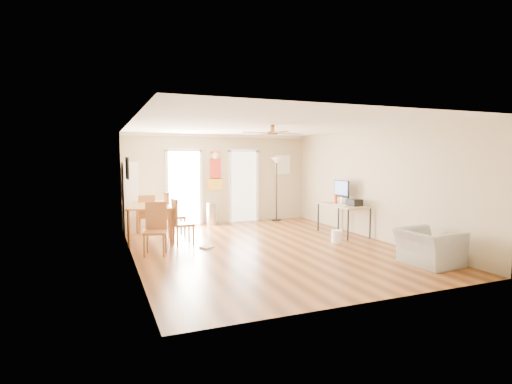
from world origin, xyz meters
name	(u,v)px	position (x,y,z in m)	size (l,w,h in m)	color
floor	(266,247)	(0.00, 0.00, 0.00)	(7.00, 7.00, 0.00)	brown
ceiling	(267,126)	(0.00, 0.00, 2.60)	(5.50, 7.00, 0.00)	silver
wall_back	(219,179)	(0.00, 3.50, 1.30)	(5.50, 0.04, 2.60)	beige
wall_front	(372,206)	(0.00, -3.50, 1.30)	(5.50, 0.04, 2.60)	beige
wall_left	(132,191)	(-2.75, 0.00, 1.30)	(0.04, 7.00, 2.60)	beige
wall_right	(372,184)	(2.75, 0.00, 1.30)	(0.04, 7.00, 2.60)	beige
crown_molding	(267,128)	(0.00, 0.00, 2.56)	(5.50, 7.00, 0.08)	white
kitchen_doorway	(184,188)	(-1.05, 3.48, 1.05)	(0.90, 0.10, 2.10)	white
bathroom_doorway	(243,187)	(0.75, 3.48, 1.05)	(0.80, 0.10, 2.10)	white
wall_decal	(215,171)	(-0.13, 3.48, 1.55)	(0.46, 0.03, 1.10)	red
ac_grille	(283,165)	(2.05, 3.47, 1.70)	(0.50, 0.04, 0.60)	white
framed_poster	(127,168)	(-2.73, 1.40, 1.70)	(0.04, 0.66, 0.48)	black
ceiling_fan	(272,133)	(0.00, -0.30, 2.43)	(1.24, 1.24, 0.20)	#593819
bookshelf	(131,197)	(-2.55, 3.02, 0.91)	(0.36, 0.82, 1.82)	white
dining_table	(153,222)	(-2.15, 1.75, 0.42)	(1.01, 1.68, 0.84)	#9A5F31
dining_chair_right_a	(175,214)	(-1.60, 1.95, 0.54)	(0.45, 0.45, 1.08)	#AA6437
dining_chair_right_b	(183,222)	(-1.60, 0.96, 0.51)	(0.42, 0.42, 1.02)	olive
dining_chair_near	(155,229)	(-2.31, 0.20, 0.52)	(0.43, 0.43, 1.03)	#9E5933
dining_chair_far	(147,214)	(-2.21, 2.52, 0.50)	(0.41, 0.41, 0.99)	#A56735
trash_can	(212,214)	(-0.32, 3.23, 0.32)	(0.29, 0.29, 0.63)	silver
torchiere_lamp	(277,189)	(1.73, 3.22, 0.97)	(0.36, 0.36, 1.93)	black
computer_desk	(343,220)	(2.35, 0.59, 0.38)	(0.71, 1.42, 0.76)	tan
imac	(341,192)	(2.47, 0.86, 1.05)	(0.09, 0.64, 0.59)	black
keyboard	(341,205)	(2.20, 0.49, 0.77)	(0.13, 0.39, 0.01)	silver
printer	(354,202)	(2.45, 0.27, 0.84)	(0.28, 0.33, 0.17)	black
orange_bottle	(336,199)	(2.30, 0.86, 0.87)	(0.08, 0.08, 0.23)	red
wastebasket_a	(337,236)	(1.68, -0.16, 0.14)	(0.25, 0.25, 0.29)	white
floor_cloth	(207,247)	(-1.21, 0.41, 0.02)	(0.26, 0.20, 0.04)	gray
armchair	(429,247)	(2.15, -2.38, 0.32)	(0.99, 0.86, 0.64)	gray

